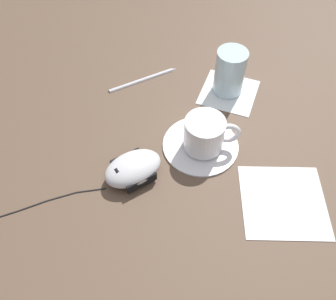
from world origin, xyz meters
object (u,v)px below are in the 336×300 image
(saucer, at_px, (200,145))
(pen, at_px, (143,78))
(computer_mouse, at_px, (133,168))
(drinking_glass, at_px, (230,72))
(coffee_cup, at_px, (206,134))

(saucer, relative_size, pen, 0.98)
(computer_mouse, bearing_deg, drinking_glass, 50.97)
(saucer, xyz_separation_m, computer_mouse, (-0.12, -0.07, 0.02))
(pen, bearing_deg, drinking_glass, -8.05)
(saucer, distance_m, pen, 0.21)
(coffee_cup, height_order, drinking_glass, drinking_glass)
(drinking_glass, relative_size, pen, 0.66)
(saucer, distance_m, drinking_glass, 0.17)
(computer_mouse, bearing_deg, coffee_cup, 27.50)
(saucer, height_order, computer_mouse, computer_mouse)
(coffee_cup, xyz_separation_m, computer_mouse, (-0.13, -0.07, -0.02))
(coffee_cup, bearing_deg, computer_mouse, -152.50)
(computer_mouse, xyz_separation_m, drinking_glass, (0.18, 0.22, 0.03))
(drinking_glass, xyz_separation_m, pen, (-0.18, 0.03, -0.05))
(saucer, xyz_separation_m, pen, (-0.12, 0.18, 0.00))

